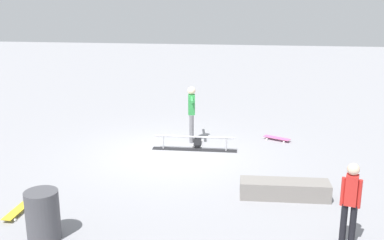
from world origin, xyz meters
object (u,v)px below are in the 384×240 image
(grind_rail, at_px, (195,144))
(skateboard_main, at_px, (197,142))
(skate_ledge, at_px, (284,189))
(loose_skateboard_yellow, at_px, (17,211))
(loose_skateboard_pink, at_px, (277,138))
(trash_bin, at_px, (43,215))
(skater_main, at_px, (192,110))
(bystander_red_shirt, at_px, (350,200))

(grind_rail, bearing_deg, skateboard_main, -93.57)
(grind_rail, height_order, skate_ledge, grind_rail)
(loose_skateboard_yellow, height_order, loose_skateboard_pink, same)
(grind_rail, height_order, trash_bin, trash_bin)
(loose_skateboard_pink, bearing_deg, skater_main, 37.22)
(bystander_red_shirt, bearing_deg, loose_skateboard_yellow, -166.72)
(skater_main, xyz_separation_m, trash_bin, (1.78, 5.89, -0.51))
(skater_main, height_order, skateboard_main, skater_main)
(trash_bin, bearing_deg, loose_skateboard_yellow, -39.62)
(grind_rail, xyz_separation_m, loose_skateboard_pink, (-2.31, -1.21, -0.10))
(skater_main, distance_m, trash_bin, 6.17)
(grind_rail, distance_m, trash_bin, 5.53)
(skater_main, bearing_deg, grind_rail, -175.30)
(skate_ledge, relative_size, loose_skateboard_yellow, 2.34)
(grind_rail, xyz_separation_m, loose_skateboard_yellow, (2.92, 4.37, -0.10))
(skateboard_main, height_order, trash_bin, trash_bin)
(grind_rail, xyz_separation_m, skateboard_main, (-0.02, -0.50, -0.10))
(grind_rail, bearing_deg, loose_skateboard_yellow, 54.77)
(trash_bin, bearing_deg, skater_main, -106.83)
(skate_ledge, height_order, skateboard_main, skate_ledge)
(grind_rail, relative_size, loose_skateboard_pink, 2.95)
(loose_skateboard_pink, bearing_deg, loose_skateboard_yellow, 73.04)
(skater_main, height_order, bystander_red_shirt, skater_main)
(skate_ledge, bearing_deg, skateboard_main, -55.44)
(skateboard_main, relative_size, trash_bin, 0.91)
(skater_main, xyz_separation_m, bystander_red_shirt, (-3.46, 5.36, -0.12))
(bystander_red_shirt, height_order, loose_skateboard_yellow, bystander_red_shirt)
(loose_skateboard_pink, bearing_deg, bystander_red_shirt, 125.52)
(grind_rail, distance_m, loose_skateboard_yellow, 5.26)
(skate_ledge, xyz_separation_m, skater_main, (2.50, -3.56, 0.77))
(bystander_red_shirt, xyz_separation_m, loose_skateboard_yellow, (6.19, -0.27, -0.77))
(skateboard_main, distance_m, loose_skateboard_pink, 2.40)
(skater_main, distance_m, skateboard_main, 0.94)
(bystander_red_shirt, bearing_deg, skate_ledge, 133.68)
(grind_rail, distance_m, bystander_red_shirt, 5.72)
(skate_ledge, bearing_deg, grind_rail, -50.77)
(loose_skateboard_yellow, bearing_deg, skateboard_main, -30.08)
(skate_ledge, xyz_separation_m, loose_skateboard_pink, (0.00, -4.05, -0.11))
(grind_rail, xyz_separation_m, skater_main, (0.19, -0.72, 0.79))
(skate_ledge, xyz_separation_m, trash_bin, (4.28, 2.33, 0.26))
(loose_skateboard_yellow, relative_size, loose_skateboard_pink, 1.00)
(skater_main, distance_m, loose_skateboard_pink, 2.70)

